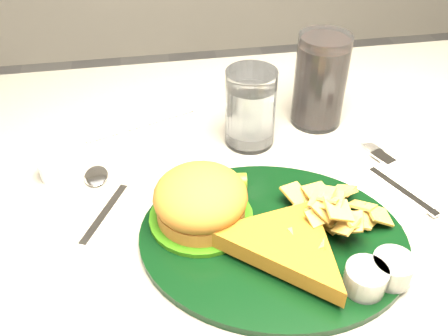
% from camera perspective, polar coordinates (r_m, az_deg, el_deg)
% --- Properties ---
extents(dinner_plate, '(0.38, 0.34, 0.07)m').
position_cam_1_polar(dinner_plate, '(0.57, 5.75, -5.91)').
color(dinner_plate, black).
rests_on(dinner_plate, table).
extents(water_glass, '(0.09, 0.09, 0.12)m').
position_cam_1_polar(water_glass, '(0.72, 3.05, 6.87)').
color(water_glass, white).
rests_on(water_glass, table).
extents(cola_glass, '(0.10, 0.10, 0.14)m').
position_cam_1_polar(cola_glass, '(0.77, 10.94, 9.77)').
color(cola_glass, black).
rests_on(cola_glass, table).
extents(fork_napkin, '(0.16, 0.18, 0.01)m').
position_cam_1_polar(fork_napkin, '(0.70, 19.42, -2.03)').
color(fork_napkin, white).
rests_on(fork_napkin, table).
extents(spoon, '(0.11, 0.15, 0.01)m').
position_cam_1_polar(spoon, '(0.64, -13.52, -4.92)').
color(spoon, white).
rests_on(spoon, table).
extents(ramekin, '(0.04, 0.04, 0.03)m').
position_cam_1_polar(ramekin, '(0.72, -18.88, -0.17)').
color(ramekin, silver).
rests_on(ramekin, table).
extents(wrapped_straw, '(0.19, 0.12, 0.01)m').
position_cam_1_polar(wrapped_straw, '(0.79, -9.37, 4.91)').
color(wrapped_straw, white).
rests_on(wrapped_straw, table).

